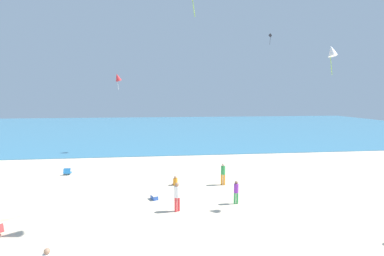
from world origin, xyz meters
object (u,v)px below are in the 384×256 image
object	(u,v)px
beach_chair_far_left	(67,172)
kite_white	(332,51)
person_5	(223,172)
kite_red	(118,77)
person_3	(236,191)
person_1	(175,182)
cooler_box	(154,197)
kite_black	(270,36)
person_4	(177,195)

from	to	relation	value
beach_chair_far_left	kite_white	world-z (taller)	kite_white
person_5	kite_red	distance (m)	18.60
person_3	beach_chair_far_left	bearing A→B (deg)	-122.89
kite_red	kite_white	bearing A→B (deg)	-51.68
person_1	person_5	size ratio (longest dim) A/B	0.42
kite_white	cooler_box	bearing A→B (deg)	167.73
person_1	kite_white	xyz separation A→B (m)	(8.82, -5.08, 9.02)
kite_white	person_3	bearing A→B (deg)	170.66
person_1	kite_black	xyz separation A→B (m)	(12.49, 13.20, 13.73)
person_3	cooler_box	bearing A→B (deg)	-105.20
person_5	kite_red	bearing A→B (deg)	-120.57
person_1	kite_red	bearing A→B (deg)	19.20
person_3	person_4	size ratio (longest dim) A/B	0.85
beach_chair_far_left	person_4	bearing A→B (deg)	-134.24
beach_chair_far_left	cooler_box	world-z (taller)	beach_chair_far_left
person_1	cooler_box	bearing A→B (deg)	147.15
person_1	person_5	bearing A→B (deg)	-100.59
cooler_box	person_3	size ratio (longest dim) A/B	0.45
cooler_box	person_1	distance (m)	3.22
kite_black	cooler_box	bearing A→B (deg)	-131.20
person_3	kite_red	distance (m)	21.61
kite_red	person_5	bearing A→B (deg)	-55.80
person_1	person_5	distance (m)	3.68
person_1	kite_black	size ratio (longest dim) A/B	0.51
beach_chair_far_left	kite_black	world-z (taller)	kite_black
person_4	kite_black	xyz separation A→B (m)	(12.68, 18.12, 13.00)
beach_chair_far_left	kite_black	size ratio (longest dim) A/B	0.46
person_3	kite_white	distance (m)	10.00
beach_chair_far_left	person_3	xyz separation A→B (m)	(12.51, -8.11, 0.58)
person_3	kite_black	size ratio (longest dim) A/B	1.05
person_5	cooler_box	bearing A→B (deg)	-39.44
person_4	person_5	xyz separation A→B (m)	(3.77, 4.52, -0.03)
person_1	kite_red	world-z (taller)	kite_red
person_1	person_4	xyz separation A→B (m)	(-0.19, -4.92, 0.73)
cooler_box	person_1	xyz separation A→B (m)	(1.54, 2.82, 0.11)
person_4	kite_red	distance (m)	20.85
kite_white	person_5	bearing A→B (deg)	138.22
person_5	kite_black	xyz separation A→B (m)	(8.90, 13.60, 13.03)
person_5	kite_black	bearing A→B (deg)	172.01
person_4	person_5	bearing A→B (deg)	115.44
person_5	kite_black	size ratio (longest dim) A/B	1.20
cooler_box	kite_white	bearing A→B (deg)	-12.27
person_3	person_5	bearing A→B (deg)	179.16
person_3	kite_black	xyz separation A→B (m)	(8.96, 17.41, 13.14)
person_4	kite_white	xyz separation A→B (m)	(9.01, -0.16, 8.29)
person_3	person_4	world-z (taller)	person_4
cooler_box	kite_white	xyz separation A→B (m)	(10.36, -2.25, 9.13)
cooler_box	kite_black	size ratio (longest dim) A/B	0.47
beach_chair_far_left	person_4	size ratio (longest dim) A/B	0.37
beach_chair_far_left	person_3	world-z (taller)	person_3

